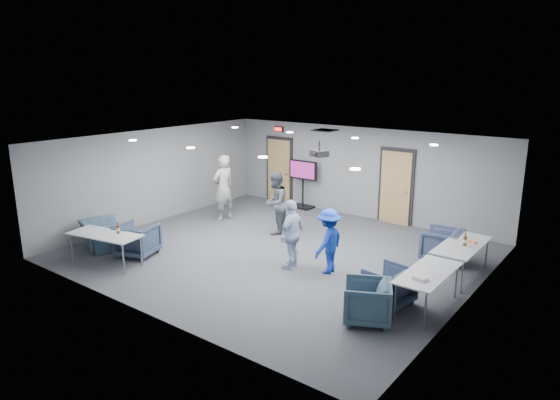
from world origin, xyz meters
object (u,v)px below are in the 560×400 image
Objects in this scene: chair_right_a at (442,245)px; chair_front_a at (138,240)px; chair_right_b at (389,286)px; tv_stand at (303,181)px; person_b at (275,203)px; table_front_left at (105,236)px; bottle_front at (118,229)px; person_a at (223,188)px; table_right_b at (428,274)px; chair_right_c at (367,302)px; chair_front_b at (103,235)px; table_right_a at (462,246)px; person_c at (292,234)px; bottle_right at (465,241)px; projector at (319,153)px; person_d at (328,241)px.

chair_front_a is (-5.90, -4.02, 0.00)m from chair_right_a.
chair_front_a is at bearing -68.96° from chair_right_b.
chair_right_a is at bearing -20.14° from tv_stand.
chair_right_b is (4.33, -2.08, -0.49)m from person_b.
bottle_front is at bearing 31.71° from table_front_left.
person_a reaches higher than table_front_left.
table_right_b is at bearing 173.73° from chair_front_a.
chair_right_c is (0.00, -0.88, 0.01)m from chair_right_b.
person_b is 4.45m from chair_front_b.
tv_stand is at bearing -113.67° from chair_right_a.
table_right_a is at bearing -171.69° from chair_front_a.
chair_right_c reaches higher than table_front_left.
bottle_front is at bearing 83.31° from chair_front_a.
chair_right_c is 1.31m from table_right_b.
person_c is 3.52m from chair_right_a.
chair_front_a is at bearing 72.66° from table_front_left.
person_a is 7.08m from chair_right_c.
person_a is 2.36× the size of chair_right_c.
chair_front_a is 7.41m from bottle_right.
table_right_b is (0.65, 1.10, 0.31)m from chair_right_c.
tv_stand reaches higher than chair_front_b.
chair_front_b is (-1.10, -0.20, -0.04)m from chair_front_a.
chair_right_a reaches higher than table_right_a.
person_b reaches higher than person_c.
chair_right_a is (2.53, 2.42, -0.40)m from person_c.
person_b is at bearing 94.59° from person_a.
chair_front_b is (-2.67, -3.53, -0.51)m from person_b.
person_c is (1.80, -1.72, -0.07)m from person_b.
person_a is 3.95m from projector.
bottle_right is at bearing 110.09° from person_c.
person_b reaches higher than table_right_a.
person_b reaches higher than person_d.
person_a is 2.74m from tv_stand.
table_right_b is at bearing -37.23° from tv_stand.
tv_stand is (0.66, 5.94, 0.49)m from chair_front_a.
chair_front_b is at bearing -75.57° from person_c.
chair_front_a reaches higher than chair_right_b.
projector reaches higher than chair_front_b.
table_right_a is 7.84m from table_front_left.
person_b is 5.32m from table_right_b.
person_a reaches higher than tv_stand.
tv_stand is (0.53, 6.54, 0.05)m from bottle_front.
person_a is at bearing 89.42° from table_right_a.
table_right_b is (7.64, 1.67, 0.33)m from chair_front_b.
table_front_left is (-5.99, -2.05, 0.32)m from chair_right_b.
chair_front_a reaches higher than table_front_left.
chair_right_a is 7.14m from chair_front_a.
chair_front_b is at bearing 138.28° from table_front_left.
person_d is 1.78× the size of chair_right_b.
bottle_front reaches higher than table_right_a.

